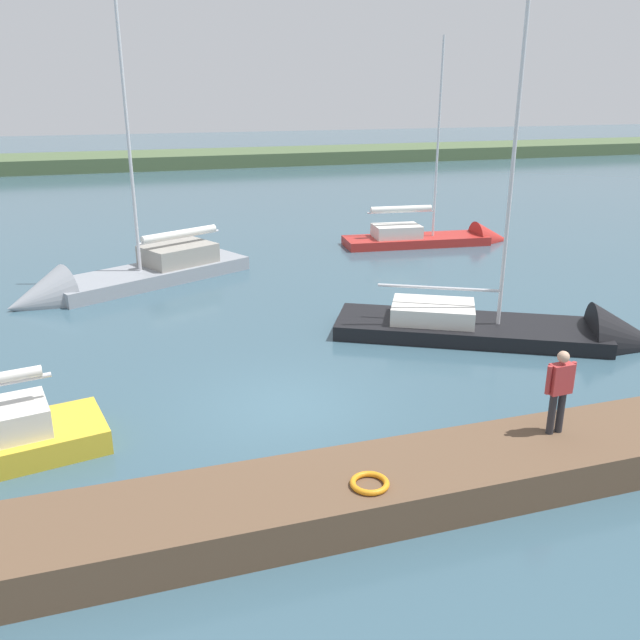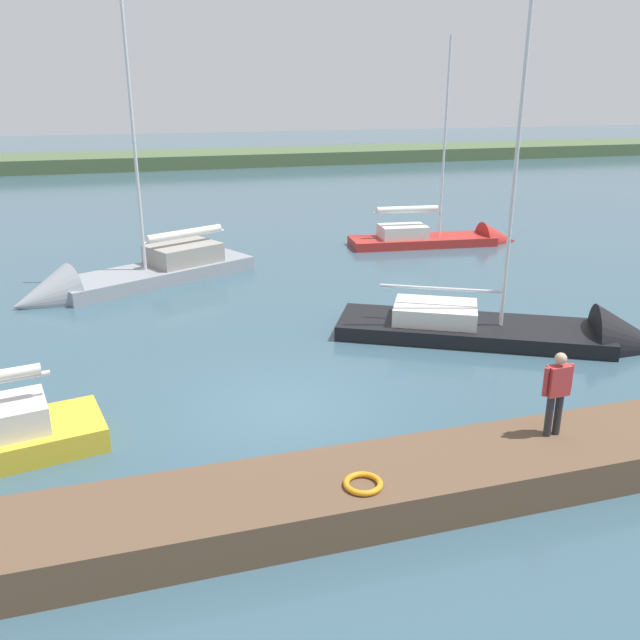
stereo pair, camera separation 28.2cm
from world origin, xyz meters
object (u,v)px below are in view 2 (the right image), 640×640
at_px(sailboat_far_right, 121,281).
at_px(sailboat_near_dock, 532,338).
at_px(sailboat_behind_pier, 447,241).
at_px(life_ring_buoy, 363,484).
at_px(person_on_dock, 557,388).

distance_m(sailboat_far_right, sailboat_near_dock, 14.48).
bearing_deg(sailboat_behind_pier, sailboat_far_right, -161.96).
xyz_separation_m(life_ring_buoy, sailboat_far_right, (3.70, -15.64, -0.53)).
bearing_deg(sailboat_behind_pier, life_ring_buoy, -114.49).
relative_size(sailboat_near_dock, person_on_dock, 6.62).
bearing_deg(life_ring_buoy, sailboat_far_right, -76.70).
distance_m(life_ring_buoy, sailboat_behind_pier, 21.82).
relative_size(life_ring_buoy, sailboat_behind_pier, 0.07).
bearing_deg(sailboat_far_right, person_on_dock, 90.84).
height_order(sailboat_near_dock, sailboat_behind_pier, sailboat_near_dock).
bearing_deg(sailboat_far_right, sailboat_behind_pier, 165.79).
xyz_separation_m(sailboat_far_right, sailboat_near_dock, (-11.33, 9.01, -0.14)).
bearing_deg(person_on_dock, life_ring_buoy, -84.31).
height_order(sailboat_far_right, sailboat_behind_pier, sailboat_far_right).
bearing_deg(life_ring_buoy, sailboat_near_dock, -139.03).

